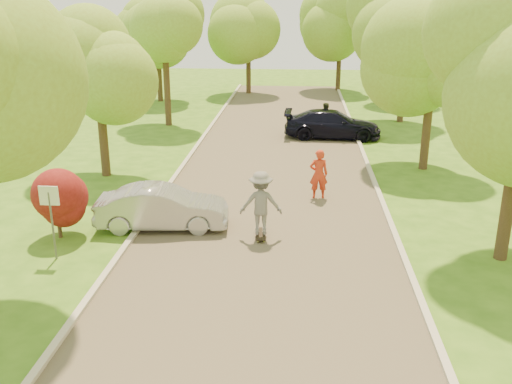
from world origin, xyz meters
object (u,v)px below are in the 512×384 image
(street_sign, at_px, (50,207))
(person_olive, at_px, (325,119))
(longboard, at_px, (261,234))
(silver_sedan, at_px, (162,208))
(person_striped, at_px, (319,174))
(skateboarder, at_px, (261,203))
(dark_sedan, at_px, (332,124))

(street_sign, xyz_separation_m, person_olive, (8.16, 16.35, -0.71))
(person_olive, bearing_deg, street_sign, 28.03)
(person_olive, bearing_deg, longboard, 44.83)
(silver_sedan, relative_size, person_striped, 2.25)
(longboard, height_order, person_striped, person_striped)
(silver_sedan, bearing_deg, person_olive, -27.21)
(skateboarder, bearing_deg, street_sign, 14.72)
(silver_sedan, bearing_deg, skateboarder, -104.81)
(longboard, height_order, skateboarder, skateboarder)
(skateboarder, distance_m, person_striped, 4.25)
(street_sign, bearing_deg, silver_sedan, 45.17)
(street_sign, xyz_separation_m, dark_sedan, (8.54, 15.49, -0.83))
(silver_sedan, distance_m, person_striped, 6.02)
(street_sign, xyz_separation_m, longboard, (5.69, 1.96, -1.45))
(person_striped, bearing_deg, skateboarder, 58.47)
(dark_sedan, relative_size, person_striped, 2.71)
(street_sign, relative_size, skateboarder, 1.09)
(silver_sedan, height_order, person_striped, person_striped)
(street_sign, distance_m, longboard, 6.19)
(skateboarder, relative_size, person_olive, 1.17)
(silver_sedan, xyz_separation_m, dark_sedan, (6.04, 12.98, 0.04))
(dark_sedan, bearing_deg, silver_sedan, 157.36)
(street_sign, relative_size, person_olive, 1.27)
(skateboarder, xyz_separation_m, person_striped, (1.86, 3.82, -0.20))
(dark_sedan, bearing_deg, skateboarder, 170.44)
(silver_sedan, height_order, person_olive, person_olive)
(silver_sedan, bearing_deg, street_sign, 130.22)
(street_sign, relative_size, longboard, 2.09)
(silver_sedan, xyz_separation_m, skateboarder, (3.19, -0.55, 0.44))
(longboard, bearing_deg, dark_sedan, -106.14)
(silver_sedan, distance_m, skateboarder, 3.27)
(person_striped, distance_m, person_olive, 10.59)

